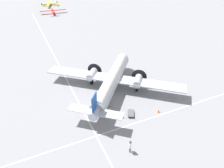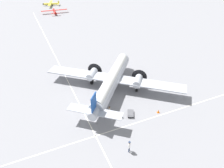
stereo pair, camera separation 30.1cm
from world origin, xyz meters
name	(u,v)px [view 1 (the left image)]	position (x,y,z in m)	size (l,w,h in m)	color
ground_plane	(112,91)	(0.00, 0.00, 0.00)	(300.00, 300.00, 0.00)	gray
apron_line_eastwest	(78,100)	(0.00, 6.58, 0.00)	(120.00, 0.16, 0.01)	silver
apron_line_northsouth	(137,123)	(-9.10, 0.00, 0.00)	(0.16, 120.00, 0.01)	silver
airliner_main	(113,79)	(0.29, -0.24, 2.46)	(20.46, 21.53, 5.60)	#ADB2BC
crew_foreground	(130,145)	(-13.42, 3.49, 1.12)	(0.48, 0.43, 1.78)	navy
passenger_boarding	(110,110)	(-5.98, 3.09, 1.14)	(0.61, 0.33, 1.81)	#473D2D
suitcase_near_door	(122,116)	(-7.02, 1.49, 0.23)	(0.43, 0.20, 0.50)	#232328
baggage_cart	(131,113)	(-7.09, -0.09, 0.27)	(2.06, 1.69, 0.56)	#56565B
light_aircraft_distant	(49,4)	(68.27, -1.77, 0.79)	(9.28, 7.09, 1.84)	yellow
light_aircraft_taxiing	(53,11)	(55.87, -0.78, 0.80)	(7.28, 9.78, 1.90)	#B2231E
traffic_cone	(159,111)	(-8.43, -4.43, 0.25)	(0.41, 0.41, 0.54)	orange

